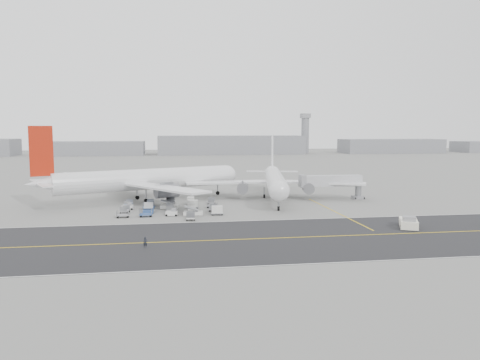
{
  "coord_description": "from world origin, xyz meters",
  "views": [
    {
      "loc": [
        -7.01,
        -94.59,
        18.45
      ],
      "look_at": [
        9.24,
        12.0,
        6.86
      ],
      "focal_mm": 35.0,
      "sensor_mm": 36.0,
      "label": 1
    }
  ],
  "objects": [
    {
      "name": "airliner_a",
      "position": [
        -13.91,
        28.38,
        5.59
      ],
      "size": [
        53.16,
        51.99,
        19.38
      ],
      "rotation": [
        0.0,
        0.0,
        1.98
      ],
      "color": "white",
      "rests_on": "ground"
    },
    {
      "name": "airliner_b",
      "position": [
        21.25,
        28.08,
        4.91
      ],
      "size": [
        47.94,
        48.88,
        17.0
      ],
      "rotation": [
        0.0,
        0.0,
        -0.18
      ],
      "color": "white",
      "rests_on": "ground"
    },
    {
      "name": "stray_dolly",
      "position": [
        -2.79,
        0.28,
        0.0
      ],
      "size": [
        1.85,
        2.84,
        1.69
      ],
      "primitive_type": null,
      "rotation": [
        0.0,
        0.0,
        -0.06
      ],
      "color": "silver",
      "rests_on": "ground"
    },
    {
      "name": "ground_crew_a",
      "position": [
        -10.9,
        -21.22,
        0.86
      ],
      "size": [
        0.64,
        0.44,
        1.71
      ],
      "primitive_type": "imported",
      "rotation": [
        0.0,
        0.0,
        0.05
      ],
      "color": "black",
      "rests_on": "ground"
    },
    {
      "name": "taxiway",
      "position": [
        5.02,
        -17.98,
        0.01
      ],
      "size": [
        220.0,
        59.0,
        0.03
      ],
      "color": "#28292B",
      "rests_on": "ground"
    },
    {
      "name": "pushback_tug",
      "position": [
        37.56,
        -13.56,
        1.0
      ],
      "size": [
        5.48,
        8.42,
        2.44
      ],
      "rotation": [
        0.0,
        0.0,
        -0.42
      ],
      "color": "white",
      "rests_on": "ground"
    },
    {
      "name": "horizon_buildings",
      "position": [
        30.0,
        260.0,
        0.0
      ],
      "size": [
        520.0,
        28.0,
        28.0
      ],
      "primitive_type": null,
      "color": "gray",
      "rests_on": "ground"
    },
    {
      "name": "ground",
      "position": [
        0.0,
        0.0,
        0.0
      ],
      "size": [
        700.0,
        700.0,
        0.0
      ],
      "primitive_type": "plane",
      "color": "gray",
      "rests_on": "ground"
    },
    {
      "name": "control_tower",
      "position": [
        100.0,
        265.0,
        16.25
      ],
      "size": [
        7.0,
        7.0,
        31.25
      ],
      "color": "gray",
      "rests_on": "ground"
    },
    {
      "name": "jet_bridge",
      "position": [
        35.76,
        23.83,
        4.62
      ],
      "size": [
        17.56,
        3.62,
        6.63
      ],
      "rotation": [
        0.0,
        0.0,
        -0.02
      ],
      "color": "gray",
      "rests_on": "ground"
    },
    {
      "name": "gse_cluster",
      "position": [
        -6.86,
        12.77,
        0.0
      ],
      "size": [
        29.34,
        24.03,
        2.06
      ],
      "primitive_type": null,
      "rotation": [
        0.0,
        0.0,
        -0.08
      ],
      "color": "gray",
      "rests_on": "ground"
    }
  ]
}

